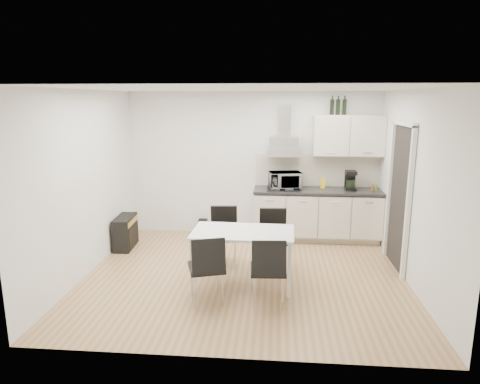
% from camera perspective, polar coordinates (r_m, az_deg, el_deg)
% --- Properties ---
extents(ground, '(4.50, 4.50, 0.00)m').
position_cam_1_polar(ground, '(6.23, 0.60, -11.06)').
color(ground, tan).
rests_on(ground, ground).
extents(wall_back, '(4.50, 0.10, 2.60)m').
position_cam_1_polar(wall_back, '(7.80, 1.74, 3.71)').
color(wall_back, silver).
rests_on(wall_back, ground).
extents(wall_front, '(4.50, 0.10, 2.60)m').
position_cam_1_polar(wall_front, '(3.90, -1.59, -5.19)').
color(wall_front, silver).
rests_on(wall_front, ground).
extents(wall_left, '(0.10, 4.00, 2.60)m').
position_cam_1_polar(wall_left, '(6.40, -19.88, 1.05)').
color(wall_left, silver).
rests_on(wall_left, ground).
extents(wall_right, '(0.10, 4.00, 2.60)m').
position_cam_1_polar(wall_right, '(6.10, 22.23, 0.32)').
color(wall_right, silver).
rests_on(wall_right, ground).
extents(ceiling, '(4.50, 4.50, 0.00)m').
position_cam_1_polar(ceiling, '(5.71, 0.66, 13.62)').
color(ceiling, white).
rests_on(ceiling, wall_back).
extents(doorway, '(0.08, 1.04, 2.10)m').
position_cam_1_polar(doorway, '(6.65, 20.36, -0.79)').
color(doorway, white).
rests_on(doorway, ground).
extents(kitchenette, '(2.22, 0.64, 2.52)m').
position_cam_1_polar(kitchenette, '(7.65, 10.50, -0.25)').
color(kitchenette, beige).
rests_on(kitchenette, ground).
extents(dining_table, '(1.37, 0.81, 0.75)m').
position_cam_1_polar(dining_table, '(5.74, 0.41, -6.04)').
color(dining_table, white).
rests_on(dining_table, ground).
extents(chair_far_left, '(0.48, 0.54, 0.88)m').
position_cam_1_polar(chair_far_left, '(6.45, -2.20, -6.02)').
color(chair_far_left, black).
rests_on(chair_far_left, ground).
extents(chair_far_right, '(0.46, 0.52, 0.88)m').
position_cam_1_polar(chair_far_right, '(6.33, 4.42, -6.41)').
color(chair_far_right, black).
rests_on(chair_far_right, ground).
extents(chair_near_left, '(0.57, 0.61, 0.88)m').
position_cam_1_polar(chair_near_left, '(5.33, -4.50, -10.12)').
color(chair_near_left, black).
rests_on(chair_near_left, ground).
extents(chair_near_right, '(0.47, 0.53, 0.88)m').
position_cam_1_polar(chair_near_right, '(5.27, 3.76, -10.39)').
color(chair_near_right, black).
rests_on(chair_near_right, ground).
extents(guitar_amp, '(0.32, 0.66, 0.54)m').
position_cam_1_polar(guitar_amp, '(7.49, -15.05, -5.18)').
color(guitar_amp, black).
rests_on(guitar_amp, ground).
extents(floor_speaker, '(0.16, 0.15, 0.26)m').
position_cam_1_polar(floor_speaker, '(8.06, -4.96, -4.56)').
color(floor_speaker, black).
rests_on(floor_speaker, ground).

